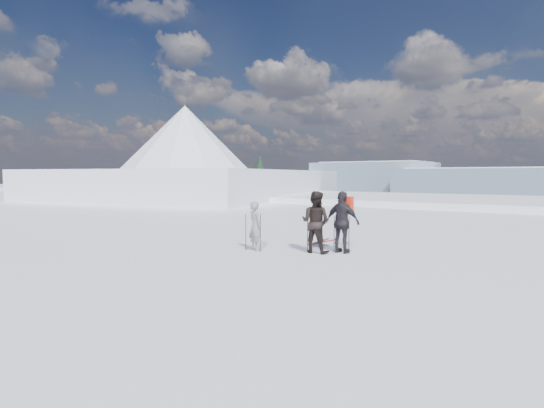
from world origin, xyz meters
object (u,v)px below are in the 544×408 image
(skier_grey, at_px, (255,226))
(skis_loose, at_px, (321,242))
(skier_pack, at_px, (342,222))
(skier_dark, at_px, (315,222))

(skier_grey, bearing_deg, skis_loose, -83.88)
(skier_pack, distance_m, skis_loose, 2.45)
(skier_grey, relative_size, skis_loose, 0.97)
(skier_grey, bearing_deg, skier_dark, -131.12)
(skier_grey, bearing_deg, skier_pack, -128.98)
(skier_grey, height_order, skis_loose, skier_grey)
(skier_grey, distance_m, skis_loose, 3.09)
(skier_dark, relative_size, skier_pack, 1.00)
(skier_pack, xyz_separation_m, skis_loose, (-1.53, 1.63, -0.99))
(skier_grey, distance_m, skier_dark, 2.01)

